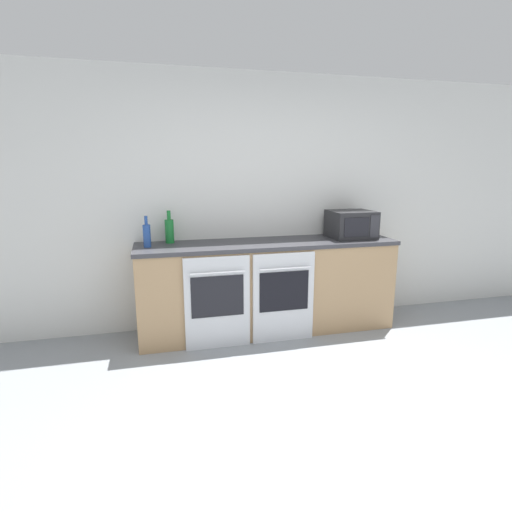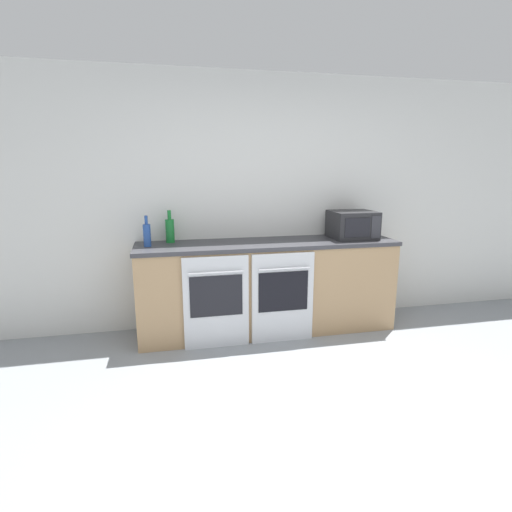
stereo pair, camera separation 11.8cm
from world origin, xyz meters
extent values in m
plane|color=gray|center=(0.00, 0.00, 0.00)|extent=(16.00, 16.00, 0.00)
cube|color=silver|center=(0.00, 2.36, 1.30)|extent=(10.00, 0.06, 2.60)
cube|color=tan|center=(0.00, 2.03, 0.45)|extent=(2.59, 0.59, 0.90)
cube|color=#38383D|center=(0.00, 2.03, 0.92)|extent=(2.61, 0.61, 0.04)
cube|color=silver|center=(-0.57, 1.73, 0.44)|extent=(0.61, 0.03, 0.88)
cube|color=black|center=(-0.57, 1.71, 0.51)|extent=(0.49, 0.01, 0.39)
cylinder|color=silver|center=(-0.57, 1.69, 0.74)|extent=(0.50, 0.02, 0.02)
cube|color=silver|center=(0.07, 1.73, 0.44)|extent=(0.61, 0.03, 0.88)
cube|color=black|center=(0.07, 1.71, 0.51)|extent=(0.49, 0.01, 0.39)
cylinder|color=silver|center=(0.07, 1.69, 0.74)|extent=(0.50, 0.02, 0.02)
cube|color=#232326|center=(0.91, 2.05, 1.08)|extent=(0.45, 0.40, 0.28)
cube|color=black|center=(0.87, 1.85, 1.08)|extent=(0.27, 0.01, 0.19)
cube|color=#2D2D33|center=(1.07, 1.85, 1.08)|extent=(0.10, 0.01, 0.23)
cylinder|color=#19722D|center=(-0.96, 2.21, 1.05)|extent=(0.09, 0.09, 0.23)
cylinder|color=#19722D|center=(-0.96, 2.21, 1.21)|extent=(0.04, 0.04, 0.09)
cylinder|color=#234793|center=(-1.17, 2.04, 1.04)|extent=(0.07, 0.07, 0.21)
cylinder|color=#234793|center=(-1.17, 2.04, 1.19)|extent=(0.03, 0.03, 0.08)
camera|label=1|loc=(-1.07, -1.75, 1.67)|focal=28.00mm
camera|label=2|loc=(-0.96, -1.78, 1.67)|focal=28.00mm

